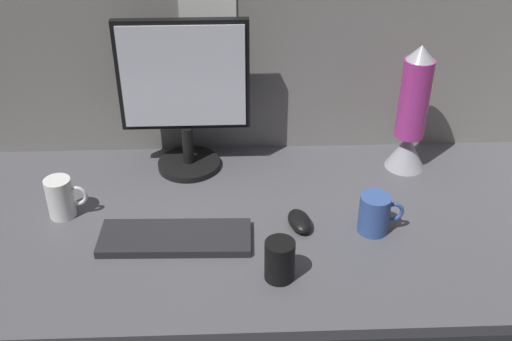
{
  "coord_description": "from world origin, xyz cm",
  "views": [
    {
      "loc": [
        -7.51,
        -128.67,
        96.77
      ],
      "look_at": [
        -8.43,
        0.0,
        14.0
      ],
      "focal_mm": 43.41,
      "sensor_mm": 36.0,
      "label": 1
    }
  ],
  "objects": [
    {
      "name": "mug_ceramic_white",
      "position": [
        -52.3,
        2.22,
        5.5
      ],
      "size": [
        10.46,
        6.76,
        10.93
      ],
      "color": "white",
      "rests_on": "ground_plane"
    },
    {
      "name": "ground_plane",
      "position": [
        0.0,
        0.0,
        -1.5
      ],
      "size": [
        180.0,
        80.0,
        3.0
      ],
      "primitive_type": "cube",
      "color": "#515156"
    },
    {
      "name": "mouse",
      "position": [
        8.3,
        -5.04,
        1.7
      ],
      "size": [
        7.39,
        10.52,
        3.4
      ],
      "primitive_type": "ellipsoid",
      "rotation": [
        0.0,
        0.0,
        0.2
      ],
      "color": "black",
      "rests_on": "ground_plane"
    },
    {
      "name": "cubicle_wall_back",
      "position": [
        -0.03,
        37.49,
        30.41
      ],
      "size": [
        180.0,
        5.5,
        60.75
      ],
      "color": "gray",
      "rests_on": "ground_plane"
    },
    {
      "name": "lava_lamp",
      "position": [
        41.76,
        22.45,
        15.63
      ],
      "size": [
        11.39,
        11.39,
        37.26
      ],
      "color": "#A5A5AD",
      "rests_on": "ground_plane"
    },
    {
      "name": "keyboard",
      "position": [
        -22.69,
        -9.64,
        1.0
      ],
      "size": [
        37.35,
        14.02,
        2.0
      ],
      "primitive_type": "cube",
      "rotation": [
        0.0,
        0.0,
        -0.03
      ],
      "color": "#262628",
      "rests_on": "ground_plane"
    },
    {
      "name": "mug_ceramic_blue",
      "position": [
        26.7,
        -7.23,
        5.14
      ],
      "size": [
        11.21,
        7.66,
        10.24
      ],
      "color": "#38569E",
      "rests_on": "ground_plane"
    },
    {
      "name": "mug_black_travel",
      "position": [
        1.9,
        -23.44,
        5.0
      ],
      "size": [
        6.89,
        6.89,
        9.99
      ],
      "color": "black",
      "rests_on": "ground_plane"
    },
    {
      "name": "monitor",
      "position": [
        -21.06,
        25.12,
        23.74
      ],
      "size": [
        35.66,
        18.0,
        44.02
      ],
      "color": "black",
      "rests_on": "ground_plane"
    }
  ]
}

